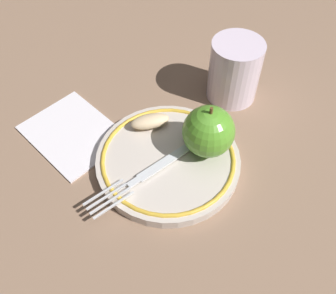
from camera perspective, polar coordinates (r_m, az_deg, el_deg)
The scene contains 7 objects.
ground_plane at distance 0.53m, azimuth 1.43°, elevation -2.68°, with size 2.00×2.00×0.00m, color #8B6B53.
plate at distance 0.52m, azimuth 0.00°, elevation -1.97°, with size 0.20×0.20×0.02m.
apple_red_whole at distance 0.50m, azimuth 6.20°, elevation 2.37°, with size 0.07×0.07×0.08m.
apple_slice_front at distance 0.54m, azimuth -2.75°, elevation 3.93°, with size 0.06×0.02×0.02m, color beige.
fork at distance 0.49m, azimuth -3.20°, elevation -4.07°, with size 0.17×0.06×0.00m.
drinking_glass at distance 0.60m, azimuth 10.08°, elevation 11.38°, with size 0.08×0.08×0.10m, color silver.
napkin_folded at distance 0.58m, azimuth -14.33°, elevation 2.18°, with size 0.11×0.14×0.01m, color white.
Camera 1 is at (-0.25, -0.18, 0.43)m, focal length 40.00 mm.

